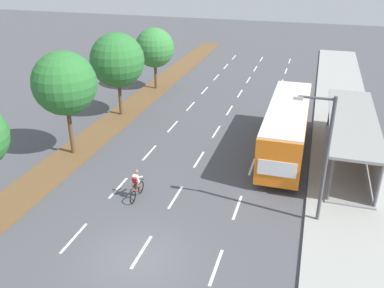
% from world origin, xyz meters
% --- Properties ---
extents(ground_plane, '(140.00, 140.00, 0.00)m').
position_xyz_m(ground_plane, '(0.00, 0.00, 0.00)').
color(ground_plane, '#4C4C51').
extents(median_strip, '(2.60, 52.00, 0.12)m').
position_xyz_m(median_strip, '(-8.30, 20.00, 0.06)').
color(median_strip, brown).
rests_on(median_strip, ground).
extents(sidewalk_right, '(4.50, 52.00, 0.15)m').
position_xyz_m(sidewalk_right, '(9.25, 20.00, 0.07)').
color(sidewalk_right, '#9E9E99').
rests_on(sidewalk_right, ground).
extents(lane_divider_left, '(0.14, 45.57, 0.01)m').
position_xyz_m(lane_divider_left, '(-3.50, 17.28, 0.00)').
color(lane_divider_left, white).
rests_on(lane_divider_left, ground).
extents(lane_divider_center, '(0.14, 45.57, 0.01)m').
position_xyz_m(lane_divider_center, '(0.00, 17.28, 0.00)').
color(lane_divider_center, white).
rests_on(lane_divider_center, ground).
extents(lane_divider_right, '(0.14, 45.57, 0.01)m').
position_xyz_m(lane_divider_right, '(3.50, 17.28, 0.00)').
color(lane_divider_right, white).
rests_on(lane_divider_right, ground).
extents(bus_shelter, '(2.90, 11.79, 2.86)m').
position_xyz_m(bus_shelter, '(9.53, 12.55, 1.87)').
color(bus_shelter, gray).
rests_on(bus_shelter, sidewalk_right).
extents(bus, '(2.54, 11.29, 3.37)m').
position_xyz_m(bus, '(5.25, 12.77, 2.07)').
color(bus, orange).
rests_on(bus, ground).
extents(cyclist, '(0.46, 1.82, 1.71)m').
position_xyz_m(cyclist, '(-2.02, 4.64, 0.79)').
color(cyclist, black).
rests_on(cyclist, ground).
extents(median_tree_second, '(4.05, 4.05, 6.84)m').
position_xyz_m(median_tree_second, '(-8.31, 8.42, 4.92)').
color(median_tree_second, brown).
rests_on(median_tree_second, median_strip).
extents(median_tree_third, '(4.29, 4.29, 6.66)m').
position_xyz_m(median_tree_third, '(-8.37, 15.93, 4.63)').
color(median_tree_third, brown).
rests_on(median_tree_third, median_strip).
extents(median_tree_fourth, '(3.72, 3.72, 5.83)m').
position_xyz_m(median_tree_fourth, '(-8.20, 23.44, 4.08)').
color(median_tree_fourth, brown).
rests_on(median_tree_fourth, median_strip).
extents(streetlight, '(1.91, 0.24, 6.50)m').
position_xyz_m(streetlight, '(7.42, 5.21, 3.89)').
color(streetlight, '#4C4C51').
rests_on(streetlight, sidewalk_right).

